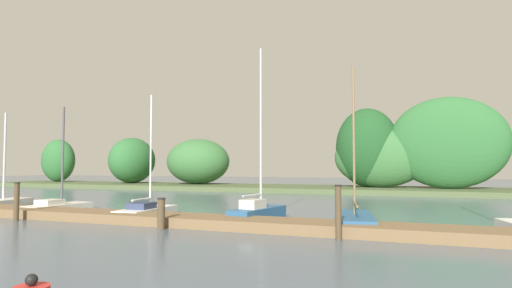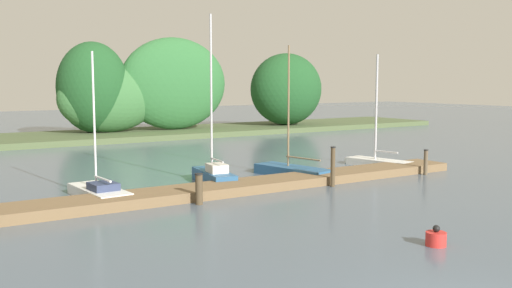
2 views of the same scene
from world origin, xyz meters
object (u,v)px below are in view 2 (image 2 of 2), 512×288
at_px(sailboat_2, 98,191).
at_px(sailboat_5, 377,160).
at_px(sailboat_4, 290,170).
at_px(mooring_piling_3, 333,167).
at_px(channel_buoy_1, 436,238).
at_px(sailboat_3, 213,174).
at_px(mooring_piling_2, 199,189).
at_px(mooring_piling_4, 426,162).

xyz_separation_m(sailboat_2, sailboat_5, (13.83, 0.25, 0.03)).
bearing_deg(sailboat_4, mooring_piling_3, 168.07).
xyz_separation_m(mooring_piling_3, channel_buoy_1, (-3.09, -7.64, -0.61)).
relative_size(sailboat_3, sailboat_5, 1.25).
height_order(sailboat_4, sailboat_5, sailboat_4).
relative_size(sailboat_3, mooring_piling_3, 4.29).
relative_size(mooring_piling_2, mooring_piling_4, 0.93).
distance_m(sailboat_3, mooring_piling_3, 4.84).
xyz_separation_m(sailboat_5, mooring_piling_4, (-0.01, -3.04, 0.27)).
bearing_deg(mooring_piling_2, sailboat_5, 15.28).
height_order(mooring_piling_3, mooring_piling_4, mooring_piling_3).
bearing_deg(sailboat_4, mooring_piling_2, 105.42).
bearing_deg(sailboat_3, mooring_piling_4, -100.73).
xyz_separation_m(mooring_piling_2, mooring_piling_4, (11.25, 0.04, 0.04)).
bearing_deg(mooring_piling_4, mooring_piling_3, 179.30).
distance_m(sailboat_4, sailboat_5, 5.29).
height_order(sailboat_4, mooring_piling_2, sailboat_4).
distance_m(sailboat_2, sailboat_4, 8.54).
distance_m(sailboat_5, channel_buoy_1, 13.54).
bearing_deg(mooring_piling_4, sailboat_4, 150.64).
distance_m(mooring_piling_2, mooring_piling_3, 5.95).
bearing_deg(channel_buoy_1, mooring_piling_3, 67.97).
relative_size(sailboat_5, mooring_piling_4, 4.79).
bearing_deg(sailboat_5, mooring_piling_2, 93.24).
height_order(mooring_piling_2, mooring_piling_4, mooring_piling_4).
bearing_deg(mooring_piling_2, channel_buoy_1, -69.27).
bearing_deg(mooring_piling_4, channel_buoy_1, -137.98).
bearing_deg(sailboat_2, mooring_piling_3, -111.92).
height_order(sailboat_3, mooring_piling_4, sailboat_3).
distance_m(sailboat_2, sailboat_5, 13.83).
height_order(mooring_piling_4, channel_buoy_1, mooring_piling_4).
relative_size(sailboat_3, mooring_piling_4, 6.00).
xyz_separation_m(sailboat_5, mooring_piling_3, (-5.32, -2.97, 0.50)).
bearing_deg(mooring_piling_4, mooring_piling_2, -179.80).
xyz_separation_m(sailboat_5, channel_buoy_1, (-8.41, -10.61, -0.11)).
bearing_deg(sailboat_4, mooring_piling_4, -130.71).
relative_size(sailboat_5, mooring_piling_3, 3.42).
height_order(sailboat_2, mooring_piling_3, sailboat_2).
relative_size(sailboat_2, sailboat_5, 0.95).
distance_m(sailboat_2, mooring_piling_4, 14.10).
bearing_deg(sailboat_4, channel_buoy_1, 152.16).
bearing_deg(sailboat_5, sailboat_4, 78.66).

